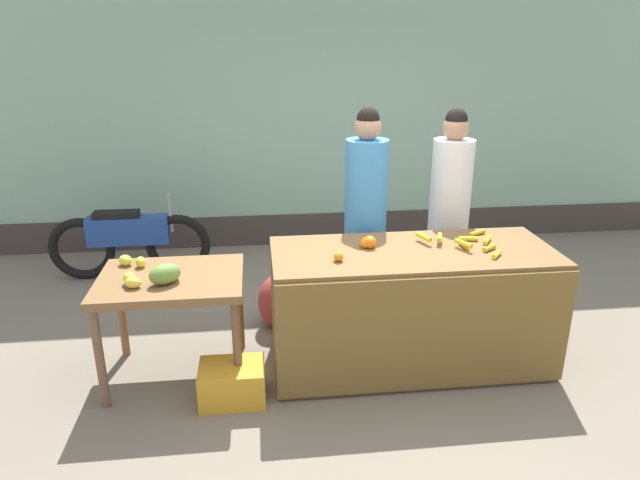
{
  "coord_description": "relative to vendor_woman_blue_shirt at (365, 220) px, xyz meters",
  "views": [
    {
      "loc": [
        -0.78,
        -3.64,
        2.35
      ],
      "look_at": [
        -0.34,
        0.15,
        0.95
      ],
      "focal_mm": 31.54,
      "sensor_mm": 36.0,
      "label": 1
    }
  ],
  "objects": [
    {
      "name": "ground_plane",
      "position": [
        -0.1,
        -0.66,
        -0.93
      ],
      "size": [
        24.0,
        24.0,
        0.0
      ],
      "primitive_type": "plane",
      "color": "#756B5B"
    },
    {
      "name": "market_wall_back",
      "position": [
        -0.1,
        2.13,
        0.7
      ],
      "size": [
        8.85,
        0.23,
        3.32
      ],
      "color": "#8CB299",
      "rests_on": "ground"
    },
    {
      "name": "fruit_stall_counter",
      "position": [
        0.23,
        -0.67,
        -0.47
      ],
      "size": [
        2.03,
        0.84,
        0.9
      ],
      "color": "brown",
      "rests_on": "ground"
    },
    {
      "name": "side_table_wooden",
      "position": [
        -1.49,
        -0.66,
        -0.25
      ],
      "size": [
        0.99,
        0.75,
        0.78
      ],
      "color": "brown",
      "rests_on": "ground"
    },
    {
      "name": "banana_bunch_pile",
      "position": [
        0.64,
        -0.6,
        0.01
      ],
      "size": [
        0.58,
        0.56,
        0.07
      ],
      "color": "yellow",
      "rests_on": "fruit_stall_counter"
    },
    {
      "name": "orange_pile",
      "position": [
        -0.14,
        -0.61,
        0.02
      ],
      "size": [
        0.34,
        0.33,
        0.09
      ],
      "color": "orange",
      "rests_on": "fruit_stall_counter"
    },
    {
      "name": "mango_papaya_pile",
      "position": [
        -1.58,
        -0.72,
        -0.08
      ],
      "size": [
        0.53,
        0.54,
        0.14
      ],
      "color": "#D7DE3B",
      "rests_on": "side_table_wooden"
    },
    {
      "name": "vendor_woman_blue_shirt",
      "position": [
        0.0,
        0.0,
        0.0
      ],
      "size": [
        0.34,
        0.34,
        1.83
      ],
      "color": "#33333D",
      "rests_on": "ground"
    },
    {
      "name": "vendor_woman_white_shirt",
      "position": [
        0.74,
        0.1,
        -0.02
      ],
      "size": [
        0.34,
        0.34,
        1.8
      ],
      "color": "#33333D",
      "rests_on": "ground"
    },
    {
      "name": "parked_motorcycle",
      "position": [
        -2.17,
        1.22,
        -0.52
      ],
      "size": [
        1.6,
        0.18,
        0.88
      ],
      "color": "black",
      "rests_on": "ground"
    },
    {
      "name": "produce_crate",
      "position": [
        -1.09,
        -1.01,
        -0.8
      ],
      "size": [
        0.44,
        0.32,
        0.26
      ],
      "primitive_type": "cube",
      "rotation": [
        0.0,
        0.0,
        -0.01
      ],
      "color": "gold",
      "rests_on": "ground"
    },
    {
      "name": "produce_sack",
      "position": [
        -0.74,
        0.0,
        -0.7
      ],
      "size": [
        0.42,
        0.45,
        0.46
      ],
      "primitive_type": "ellipsoid",
      "rotation": [
        0.0,
        0.0,
        1.16
      ],
      "color": "maroon",
      "rests_on": "ground"
    }
  ]
}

